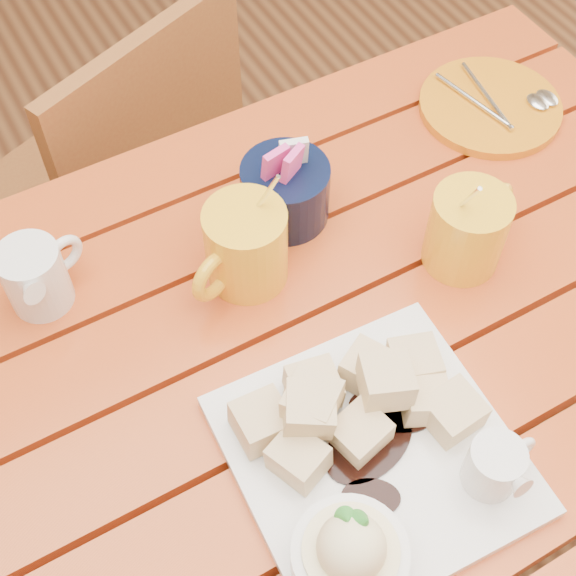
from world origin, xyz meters
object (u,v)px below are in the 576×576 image
coffee_mug_right (468,228)px  orange_saucer (491,106)px  coffee_mug_left (244,246)px  chair_far (128,181)px  dessert_plate (369,465)px  table (303,414)px

coffee_mug_right → orange_saucer: coffee_mug_right is taller
coffee_mug_left → coffee_mug_right: bearing=-45.0°
coffee_mug_right → chair_far: coffee_mug_right is taller
coffee_mug_left → orange_saucer: 0.43m
dessert_plate → orange_saucer: bearing=39.9°
table → dessert_plate: bearing=-93.1°
orange_saucer → table: bearing=-152.1°
orange_saucer → chair_far: (-0.42, 0.40, -0.31)m
coffee_mug_left → table: bearing=-113.5°
table → orange_saucer: 0.49m
orange_saucer → chair_far: bearing=135.8°
coffee_mug_right → orange_saucer: 0.27m
dessert_plate → coffee_mug_left: (0.01, 0.28, 0.02)m
chair_far → coffee_mug_right: bearing=89.7°
table → coffee_mug_right: size_ratio=8.01×
coffee_mug_left → orange_saucer: coffee_mug_left is taller
dessert_plate → coffee_mug_left: size_ratio=1.80×
coffee_mug_left → orange_saucer: (0.42, 0.08, -0.05)m
orange_saucer → chair_far: size_ratio=0.24×
table → chair_far: size_ratio=1.50×
table → coffee_mug_right: 0.29m
coffee_mug_right → coffee_mug_left: bearing=141.2°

